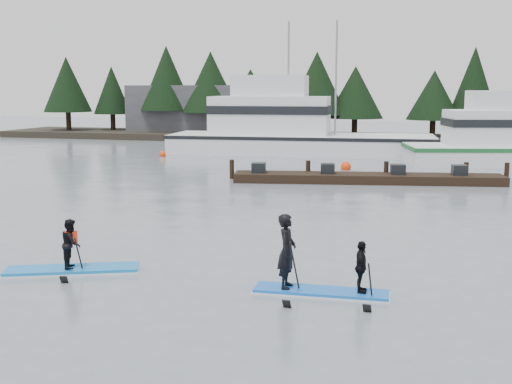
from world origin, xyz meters
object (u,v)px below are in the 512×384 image
(paddleboard_solo, at_px, (72,256))
(paddleboard_duo, at_px, (314,266))
(floating_dock, at_px, (367,178))
(fishing_boat_large, at_px, (293,142))

(paddleboard_solo, relative_size, paddleboard_duo, 1.10)
(floating_dock, relative_size, paddleboard_duo, 4.30)
(paddleboard_solo, bearing_deg, fishing_boat_large, 69.18)
(floating_dock, height_order, paddleboard_duo, paddleboard_duo)
(paddleboard_duo, bearing_deg, floating_dock, 89.05)
(fishing_boat_large, distance_m, paddleboard_duo, 32.60)
(paddleboard_duo, bearing_deg, fishing_boat_large, 100.25)
(floating_dock, xyz_separation_m, paddleboard_solo, (-5.63, -18.17, 0.22))
(paddleboard_solo, bearing_deg, paddleboard_duo, -23.43)
(fishing_boat_large, relative_size, floating_dock, 1.44)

